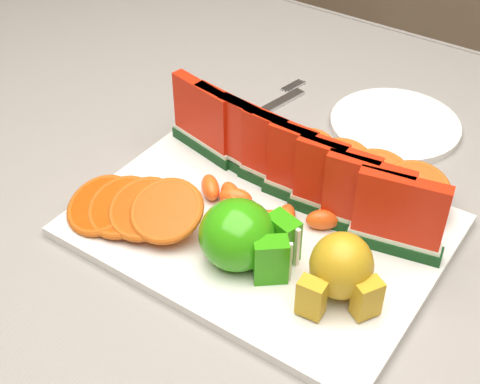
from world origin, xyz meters
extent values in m
cube|color=#522C1F|center=(0.00, 0.00, 0.73)|extent=(1.40, 0.90, 0.03)
cube|color=#522C1F|center=(-0.64, 0.39, 0.36)|extent=(0.06, 0.06, 0.72)
cube|color=gray|center=(0.00, 0.00, 0.75)|extent=(1.52, 1.02, 0.01)
cube|color=gray|center=(0.00, 0.51, 0.66)|extent=(1.52, 0.01, 0.20)
cube|color=silver|center=(0.02, -0.05, 0.76)|extent=(0.40, 0.30, 0.01)
ellipsoid|color=#1F800F|center=(0.03, -0.11, 0.80)|extent=(0.10, 0.10, 0.08)
cube|color=#1F800F|center=(0.08, -0.11, 0.80)|extent=(0.04, 0.04, 0.06)
cube|color=beige|center=(0.08, -0.11, 0.80)|extent=(0.03, 0.02, 0.05)
cube|color=#1F800F|center=(0.07, -0.08, 0.80)|extent=(0.04, 0.03, 0.06)
cube|color=beige|center=(0.08, -0.08, 0.80)|extent=(0.03, 0.01, 0.05)
ellipsoid|color=#9D7406|center=(0.15, -0.09, 0.81)|extent=(0.09, 0.09, 0.07)
cube|color=#9D7406|center=(0.14, -0.13, 0.79)|extent=(0.03, 0.02, 0.04)
cube|color=#9D7406|center=(0.18, -0.10, 0.79)|extent=(0.03, 0.03, 0.04)
cylinder|color=silver|center=(0.06, 0.23, 0.76)|extent=(0.23, 0.23, 0.01)
cube|color=silver|center=(-0.11, 0.16, 0.76)|extent=(0.05, 0.17, 0.00)
cube|color=silver|center=(-0.11, 0.25, 0.76)|extent=(0.01, 0.04, 0.00)
cube|color=silver|center=(-0.11, 0.25, 0.76)|extent=(0.01, 0.04, 0.00)
cube|color=silver|center=(-0.10, 0.25, 0.76)|extent=(0.01, 0.04, 0.00)
cube|color=#10370D|center=(-0.11, 0.03, 0.78)|extent=(0.11, 0.04, 0.01)
cube|color=silver|center=(-0.11, 0.03, 0.79)|extent=(0.10, 0.04, 0.01)
cube|color=#CC0006|center=(-0.11, 0.03, 0.83)|extent=(0.10, 0.04, 0.08)
cube|color=#10370D|center=(-0.07, 0.02, 0.78)|extent=(0.11, 0.04, 0.01)
cube|color=silver|center=(-0.07, 0.02, 0.79)|extent=(0.10, 0.03, 0.01)
cube|color=#CC0006|center=(-0.07, 0.02, 0.83)|extent=(0.10, 0.03, 0.08)
cube|color=#10370D|center=(-0.03, 0.02, 0.78)|extent=(0.11, 0.03, 0.01)
cube|color=silver|center=(-0.03, 0.02, 0.79)|extent=(0.10, 0.03, 0.01)
cube|color=#CC0006|center=(-0.03, 0.02, 0.83)|extent=(0.10, 0.02, 0.08)
cube|color=#10370D|center=(0.01, 0.02, 0.78)|extent=(0.11, 0.02, 0.01)
cube|color=silver|center=(0.01, 0.02, 0.79)|extent=(0.10, 0.02, 0.01)
cube|color=#CC0006|center=(0.01, 0.02, 0.83)|extent=(0.10, 0.02, 0.08)
cube|color=#10370D|center=(0.05, 0.01, 0.78)|extent=(0.11, 0.02, 0.01)
cube|color=silver|center=(0.05, 0.01, 0.79)|extent=(0.10, 0.02, 0.01)
cube|color=#CC0006|center=(0.05, 0.01, 0.83)|extent=(0.10, 0.02, 0.08)
cube|color=#10370D|center=(0.09, 0.01, 0.78)|extent=(0.11, 0.03, 0.01)
cube|color=silver|center=(0.09, 0.01, 0.79)|extent=(0.10, 0.03, 0.01)
cube|color=#CC0006|center=(0.09, 0.01, 0.83)|extent=(0.10, 0.02, 0.08)
cube|color=#10370D|center=(0.13, 0.00, 0.78)|extent=(0.11, 0.04, 0.01)
cube|color=silver|center=(0.13, 0.00, 0.79)|extent=(0.10, 0.03, 0.01)
cube|color=#CC0006|center=(0.13, 0.00, 0.83)|extent=(0.10, 0.03, 0.08)
cube|color=#10370D|center=(0.17, 0.00, 0.78)|extent=(0.11, 0.04, 0.01)
cube|color=silver|center=(0.17, 0.00, 0.79)|extent=(0.10, 0.04, 0.01)
cube|color=#CC0006|center=(0.17, 0.00, 0.83)|extent=(0.10, 0.04, 0.08)
cylinder|color=#E35D00|center=(-0.13, -0.14, 0.79)|extent=(0.09, 0.09, 0.03)
torus|color=#CC5200|center=(-0.13, -0.14, 0.79)|extent=(0.10, 0.10, 0.04)
cylinder|color=#E35D00|center=(-0.11, -0.13, 0.79)|extent=(0.08, 0.08, 0.03)
torus|color=#CC5200|center=(-0.11, -0.13, 0.79)|extent=(0.09, 0.09, 0.04)
cylinder|color=#E35D00|center=(-0.08, -0.13, 0.80)|extent=(0.08, 0.08, 0.03)
torus|color=#CC5200|center=(-0.08, -0.13, 0.80)|extent=(0.09, 0.09, 0.04)
cylinder|color=#E35D00|center=(-0.06, -0.12, 0.80)|extent=(0.09, 0.08, 0.03)
torus|color=#CC5200|center=(-0.06, -0.12, 0.80)|extent=(0.10, 0.10, 0.04)
cylinder|color=#E35D00|center=(-0.09, 0.07, 0.78)|extent=(0.08, 0.08, 0.03)
torus|color=#CC5200|center=(-0.09, 0.07, 0.78)|extent=(0.09, 0.09, 0.03)
cylinder|color=#E35D00|center=(-0.04, 0.07, 0.79)|extent=(0.08, 0.08, 0.03)
torus|color=#CC5200|center=(-0.04, 0.07, 0.79)|extent=(0.09, 0.09, 0.03)
cylinder|color=#E35D00|center=(0.01, 0.07, 0.79)|extent=(0.09, 0.09, 0.03)
torus|color=#CC5200|center=(0.01, 0.07, 0.79)|extent=(0.10, 0.10, 0.03)
cylinder|color=#E35D00|center=(0.06, 0.07, 0.79)|extent=(0.09, 0.09, 0.03)
torus|color=#CC5200|center=(0.06, 0.07, 0.79)|extent=(0.11, 0.11, 0.03)
cylinder|color=#E35D00|center=(0.11, 0.07, 0.80)|extent=(0.10, 0.10, 0.03)
torus|color=#CC5200|center=(0.11, 0.07, 0.80)|extent=(0.11, 0.11, 0.03)
cylinder|color=#E35D00|center=(0.15, 0.07, 0.80)|extent=(0.10, 0.10, 0.03)
torus|color=#CC5200|center=(0.15, 0.07, 0.80)|extent=(0.11, 0.11, 0.03)
ellipsoid|color=orange|center=(-0.05, -0.04, 0.78)|extent=(0.04, 0.04, 0.03)
ellipsoid|color=orange|center=(-0.03, -0.04, 0.78)|extent=(0.04, 0.04, 0.03)
ellipsoid|color=orange|center=(-0.02, -0.04, 0.78)|extent=(0.04, 0.03, 0.03)
ellipsoid|color=orange|center=(0.01, -0.05, 0.78)|extent=(0.04, 0.03, 0.03)
ellipsoid|color=orange|center=(0.03, -0.05, 0.78)|extent=(0.04, 0.04, 0.03)
ellipsoid|color=orange|center=(0.05, -0.04, 0.78)|extent=(0.03, 0.04, 0.03)
ellipsoid|color=orange|center=(0.09, -0.01, 0.78)|extent=(0.04, 0.04, 0.03)
camera|label=1|loc=(0.32, -0.53, 1.29)|focal=50.00mm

